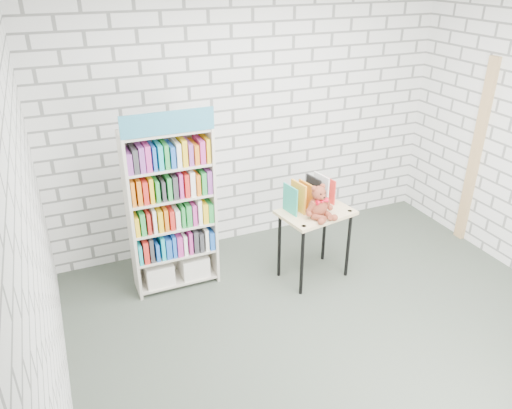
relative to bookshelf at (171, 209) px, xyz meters
name	(u,v)px	position (x,y,z in m)	size (l,w,h in m)	color
ground	(341,335)	(1.12, -1.36, -0.84)	(4.50, 4.50, 0.00)	#3F483C
room_shell	(360,143)	(1.12, -1.36, 0.95)	(4.52, 4.02, 2.81)	silver
bookshelf	(171,209)	(0.00, 0.00, 0.00)	(0.82, 0.32, 1.83)	beige
display_table	(315,221)	(1.34, -0.43, -0.19)	(0.77, 0.60, 0.75)	#D7BC81
table_books	(309,194)	(1.32, -0.32, 0.06)	(0.52, 0.30, 0.29)	teal
teddy_bear	(319,205)	(1.30, -0.55, 0.05)	(0.30, 0.29, 0.33)	maroon
door_trim	(476,154)	(3.34, -0.41, 0.21)	(0.05, 0.12, 2.10)	tan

